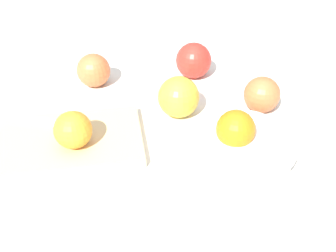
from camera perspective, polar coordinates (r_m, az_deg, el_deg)
ground_plane at (r=0.81m, az=-2.67°, el=1.16°), size 2.40×2.40×0.00m
bowl at (r=0.69m, az=10.19°, el=-2.88°), size 0.19×0.19×0.09m
cutting_board at (r=0.75m, az=-13.69°, el=-2.10°), size 0.29×0.22×0.02m
orange_on_board at (r=0.71m, az=-13.38°, el=-0.54°), size 0.07×0.07×0.07m
knife at (r=0.78m, az=-15.58°, el=0.47°), size 0.16×0.05×0.01m
apple_front_right at (r=0.91m, az=-10.56°, el=7.79°), size 0.07×0.07×0.07m
apple_mid_left at (r=0.79m, az=1.51°, el=4.14°), size 0.08×0.08×0.08m
apple_front_left at (r=0.93m, az=3.66°, el=9.29°), size 0.08×0.08×0.08m
apple_front_left_2 at (r=0.83m, az=13.22°, el=4.37°), size 0.07×0.07×0.07m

